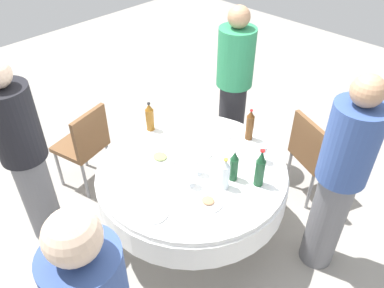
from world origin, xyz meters
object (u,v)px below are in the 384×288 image
(chair_west, at_px, (85,142))
(bottle_brown_north, at_px, (250,125))
(plate_far, at_px, (200,153))
(person_mid, at_px, (25,156))
(dining_table, at_px, (192,180))
(wine_glass_rear, at_px, (198,164))
(bottle_amber_rear, at_px, (150,117))
(plate_near, at_px, (208,202))
(bottle_dark_green_front, at_px, (260,169))
(plate_east, at_px, (153,212))
(wine_glass_front, at_px, (191,176))
(chair_south, at_px, (313,152))
(bottle_dark_green_inner, at_px, (234,166))
(person_north, at_px, (234,87))
(person_inner, at_px, (340,178))
(bottle_clear_mid, at_px, (225,174))
(plate_right, at_px, (160,158))
(wine_glass_west, at_px, (263,150))

(chair_west, bearing_deg, bottle_brown_north, -68.24)
(plate_far, distance_m, person_mid, 1.33)
(dining_table, bearing_deg, wine_glass_rear, 161.65)
(bottle_amber_rear, xyz_separation_m, plate_near, (-0.94, 0.30, -0.11))
(wine_glass_rear, height_order, plate_far, wine_glass_rear)
(plate_near, bearing_deg, bottle_brown_north, -72.08)
(bottle_dark_green_front, height_order, plate_east, bottle_dark_green_front)
(plate_east, bearing_deg, wine_glass_rear, -84.02)
(wine_glass_front, bearing_deg, plate_east, 90.50)
(bottle_amber_rear, xyz_separation_m, chair_south, (-1.07, -0.98, -0.35))
(bottle_dark_green_inner, distance_m, person_north, 1.15)
(plate_east, distance_m, person_inner, 1.30)
(bottle_clear_mid, xyz_separation_m, plate_far, (0.39, -0.15, -0.12))
(plate_east, bearing_deg, bottle_dark_green_front, -115.14)
(wine_glass_front, height_order, plate_near, wine_glass_front)
(bottle_amber_rear, xyz_separation_m, wine_glass_rear, (-0.69, 0.13, -0.03))
(plate_right, distance_m, person_north, 1.13)
(chair_south, bearing_deg, wine_glass_west, -77.25)
(person_inner, bearing_deg, wine_glass_front, -78.50)
(bottle_clear_mid, xyz_separation_m, wine_glass_west, (-0.02, -0.42, -0.01))
(person_mid, bearing_deg, plate_far, -83.30)
(wine_glass_front, xyz_separation_m, person_inner, (-0.79, -0.66, 0.04))
(wine_glass_rear, height_order, wine_glass_west, wine_glass_west)
(bottle_clear_mid, bearing_deg, plate_far, -21.89)
(plate_far, bearing_deg, chair_west, 21.72)
(bottle_amber_rear, bearing_deg, chair_south, -137.52)
(dining_table, relative_size, person_mid, 0.91)
(dining_table, distance_m, bottle_clear_mid, 0.42)
(person_north, relative_size, person_inner, 0.98)
(bottle_clear_mid, distance_m, plate_east, 0.56)
(chair_west, bearing_deg, person_mid, -173.21)
(person_north, xyz_separation_m, chair_west, (0.70, 1.27, -0.34))
(wine_glass_front, relative_size, plate_far, 0.65)
(plate_right, bearing_deg, bottle_amber_rear, -30.84)
(wine_glass_front, distance_m, person_inner, 1.03)
(bottle_dark_green_front, distance_m, plate_right, 0.80)
(person_mid, bearing_deg, wine_glass_front, -99.61)
(wine_glass_west, bearing_deg, wine_glass_rear, 60.75)
(person_north, bearing_deg, plate_right, -103.60)
(bottle_clear_mid, relative_size, plate_near, 1.29)
(person_north, bearing_deg, chair_south, -17.60)
(wine_glass_rear, distance_m, person_inner, 0.99)
(bottle_dark_green_front, relative_size, chair_south, 0.36)
(person_inner, xyz_separation_m, chair_south, (0.46, -0.57, -0.36))
(bottle_brown_north, height_order, person_north, person_north)
(wine_glass_rear, relative_size, plate_east, 0.66)
(bottle_amber_rear, height_order, plate_near, bottle_amber_rear)
(person_mid, height_order, chair_west, person_mid)
(person_inner, height_order, chair_west, person_inner)
(wine_glass_rear, relative_size, plate_near, 0.69)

